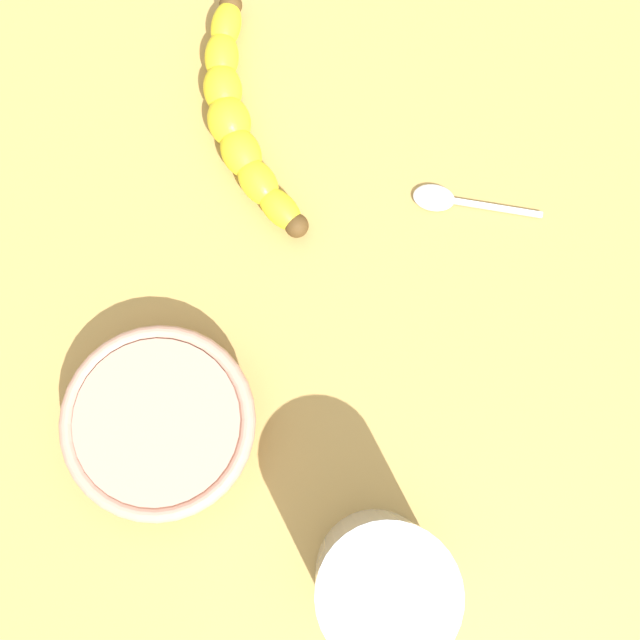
{
  "coord_description": "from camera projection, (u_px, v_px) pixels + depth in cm",
  "views": [
    {
      "loc": [
        5.26,
        -8.27,
        67.64
      ],
      "look_at": [
        -0.89,
        1.59,
        5.0
      ],
      "focal_mm": 43.98,
      "sensor_mm": 36.0,
      "label": 1
    }
  ],
  "objects": [
    {
      "name": "wooden_tabletop",
      "position": [
        319.0,
        348.0,
        0.67
      ],
      "size": [
        120.0,
        120.0,
        3.0
      ],
      "primitive_type": "cube",
      "color": "#AC8B49",
      "rests_on": "ground"
    },
    {
      "name": "banana",
      "position": [
        239.0,
        119.0,
        0.67
      ],
      "size": [
        18.08,
        16.41,
        3.71
      ],
      "rotation": [
        0.0,
        0.0,
        5.55
      ],
      "color": "yellow",
      "rests_on": "wooden_tabletop"
    },
    {
      "name": "smoothie_glass",
      "position": [
        382.0,
        582.0,
        0.56
      ],
      "size": [
        9.55,
        9.55,
        12.71
      ],
      "color": "silver",
      "rests_on": "wooden_tabletop"
    },
    {
      "name": "ceramic_bowl",
      "position": [
        161.0,
        423.0,
        0.61
      ],
      "size": [
        15.11,
        15.11,
        4.9
      ],
      "color": "tan",
      "rests_on": "wooden_tabletop"
    },
    {
      "name": "teaspoon",
      "position": [
        442.0,
        199.0,
        0.67
      ],
      "size": [
        10.91,
        5.6,
        0.8
      ],
      "rotation": [
        0.0,
        0.0,
        3.53
      ],
      "color": "silver",
      "rests_on": "wooden_tabletop"
    }
  ]
}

